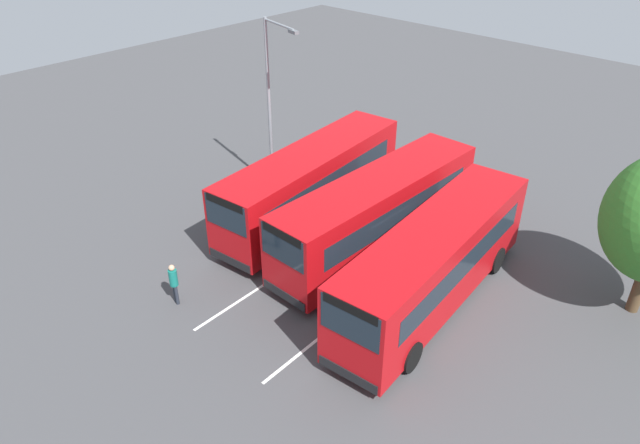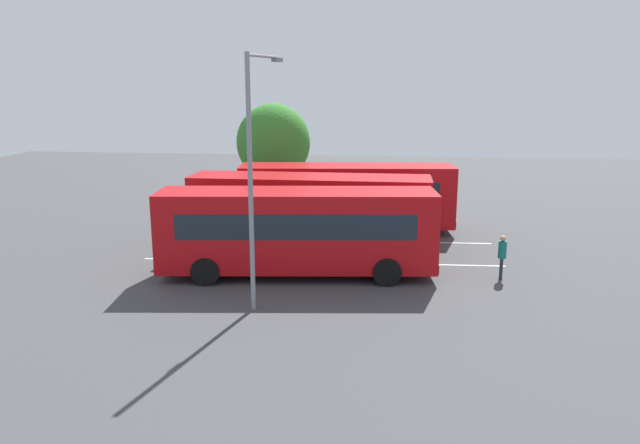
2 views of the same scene
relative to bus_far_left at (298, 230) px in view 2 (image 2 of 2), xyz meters
name	(u,v)px [view 2 (image 2 of 2)]	position (x,y,z in m)	size (l,w,h in m)	color
ground_plane	(326,251)	(0.71, 3.82, -1.90)	(73.70, 73.70, 0.00)	#424244
bus_far_left	(298,230)	(0.00, 0.00, 0.00)	(10.98, 3.54, 3.44)	#B70C11
bus_center_left	(311,210)	(0.01, 3.82, 0.00)	(10.81, 2.65, 3.44)	#B70C11
bus_center_right	(347,195)	(1.41, 7.57, 0.00)	(10.97, 3.45, 3.44)	#B70C11
pedestrian	(502,253)	(7.96, 0.57, -0.87)	(0.38, 0.38, 1.75)	#232833
street_lamp	(253,166)	(-0.93, -3.46, 2.97)	(0.76, 2.69, 8.48)	gray
depot_tree	(273,143)	(-3.46, 13.33, 2.07)	(4.45, 4.00, 6.32)	#4C3823
lane_stripe_outer_left	(321,262)	(0.71, 1.99, -1.90)	(15.53, 0.12, 0.01)	silver
lane_stripe_inner_left	(330,241)	(0.71, 5.65, -1.90)	(15.53, 0.12, 0.01)	silver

